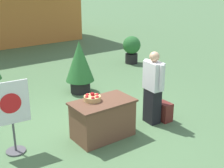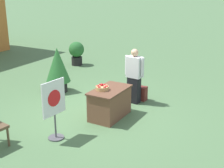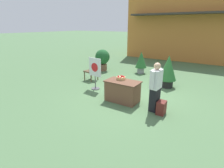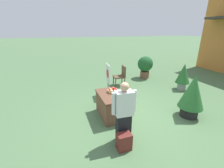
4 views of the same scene
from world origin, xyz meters
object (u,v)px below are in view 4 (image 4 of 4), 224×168
object	(u,v)px
person_visitor	(124,113)
potted_plant_near_right	(192,94)
display_table	(110,105)
backpack	(124,142)
potted_plant_far_right	(183,75)
patio_chair	(121,75)
apple_basket	(113,90)
potted_plant_near_left	(145,65)
poster_board	(108,78)

from	to	relation	value
person_visitor	potted_plant_near_right	distance (m)	2.53
display_table	person_visitor	distance (m)	1.31
backpack	potted_plant_near_right	size ratio (longest dim) A/B	0.29
backpack	potted_plant_far_right	distance (m)	4.94
backpack	patio_chair	size ratio (longest dim) A/B	0.42
display_table	apple_basket	xyz separation A→B (m)	(-0.15, 0.13, 0.44)
person_visitor	potted_plant_near_right	bearing A→B (deg)	-78.32
display_table	potted_plant_near_left	world-z (taller)	potted_plant_near_left
poster_board	potted_plant_near_right	xyz separation A→B (m)	(2.54, 1.95, 0.02)
potted_plant_near_left	backpack	bearing A→B (deg)	-36.29
display_table	apple_basket	bearing A→B (deg)	137.97
potted_plant_far_right	display_table	bearing A→B (deg)	-75.27
potted_plant_near_right	potted_plant_near_left	xyz separation A→B (m)	(-4.20, 0.91, -0.04)
person_visitor	backpack	xyz separation A→B (m)	(0.27, -0.10, -0.60)
potted_plant_near_right	potted_plant_near_left	bearing A→B (deg)	167.83
display_table	patio_chair	world-z (taller)	patio_chair
backpack	potted_plant_near_left	world-z (taller)	potted_plant_near_left
potted_plant_far_right	backpack	bearing A→B (deg)	-58.55
poster_board	potted_plant_near_right	bearing A→B (deg)	133.26
apple_basket	potted_plant_near_right	distance (m)	2.52
patio_chair	potted_plant_near_left	bearing A→B (deg)	-152.21
patio_chair	potted_plant_near_left	world-z (taller)	potted_plant_near_left
potted_plant_far_right	apple_basket	bearing A→B (deg)	-76.85
poster_board	potted_plant_near_left	world-z (taller)	poster_board
display_table	poster_board	world-z (taller)	poster_board
potted_plant_far_right	potted_plant_near_left	world-z (taller)	potted_plant_near_left
person_visitor	potted_plant_near_right	world-z (taller)	person_visitor
poster_board	potted_plant_near_left	xyz separation A→B (m)	(-1.66, 2.85, -0.02)
patio_chair	potted_plant_near_right	xyz separation A→B (m)	(3.51, 0.93, 0.23)
display_table	potted_plant_near_left	xyz separation A→B (m)	(-3.28, 3.33, 0.36)
display_table	poster_board	distance (m)	1.73
backpack	patio_chair	xyz separation A→B (m)	(-4.10, 1.69, 0.35)
backpack	potted_plant_near_right	bearing A→B (deg)	102.85
potted_plant_near_right	display_table	bearing A→B (deg)	-110.74
apple_basket	potted_plant_near_left	bearing A→B (deg)	134.48
backpack	apple_basket	bearing A→B (deg)	168.75
poster_board	potted_plant_near_right	distance (m)	3.20
backpack	patio_chair	bearing A→B (deg)	157.62
patio_chair	potted_plant_far_right	size ratio (longest dim) A/B	0.80
apple_basket	potted_plant_far_right	distance (m)	3.97
poster_board	display_table	bearing A→B (deg)	79.49
patio_chair	potted_plant_far_right	distance (m)	2.94
poster_board	potted_plant_near_left	bearing A→B (deg)	-144.03
patio_chair	display_table	bearing A→B (deg)	67.15
display_table	poster_board	xyz separation A→B (m)	(-1.62, 0.47, 0.38)
patio_chair	potted_plant_near_right	world-z (taller)	potted_plant_near_right
apple_basket	backpack	size ratio (longest dim) A/B	0.79
display_table	poster_board	size ratio (longest dim) A/B	0.90
person_visitor	poster_board	world-z (taller)	person_visitor
poster_board	backpack	bearing A→B (deg)	83.69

